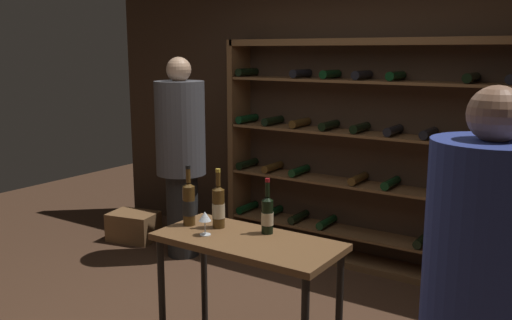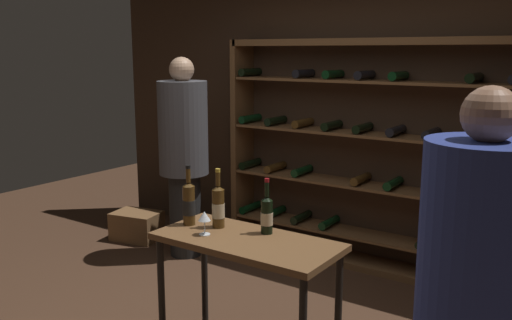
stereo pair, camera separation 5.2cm
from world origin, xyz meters
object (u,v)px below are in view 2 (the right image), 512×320
Objects in this scene: tasting_table at (247,256)px; wine_bottle_red_label at (189,203)px; wine_bottle_gold_foil at (267,214)px; wine_bottle_black_capsule at (218,206)px; person_guest_khaki at (184,149)px; person_guest_blue_shirt at (474,317)px; wine_crate at (137,226)px; wine_glass_stemmed_right at (204,217)px; wine_rack at (376,157)px.

wine_bottle_red_label reaches higher than tasting_table.
tasting_table is 0.28m from wine_bottle_gold_foil.
wine_bottle_black_capsule is 1.10× the size of wine_bottle_gold_foil.
person_guest_khaki is 3.59m from person_guest_blue_shirt.
person_guest_blue_shirt is (1.43, -0.62, 0.28)m from tasting_table.
wine_bottle_black_capsule is (2.07, -1.23, 0.83)m from wine_crate.
wine_glass_stemmed_right is at bearing -144.90° from person_guest_khaki.
wine_bottle_red_label is (1.16, -1.25, -0.05)m from person_guest_khaki.
wine_bottle_red_label is at bearing 154.71° from wine_glass_stemmed_right.
person_guest_khaki reaches higher than wine_bottle_gold_foil.
wine_rack is at bearing 83.15° from wine_glass_stemmed_right.
wine_bottle_black_capsule reaches higher than wine_crate.
wine_bottle_black_capsule is at bearing -166.81° from wine_bottle_gold_foil.
tasting_table is 1.58m from person_guest_blue_shirt.
wine_bottle_black_capsule reaches higher than wine_glass_stemmed_right.
tasting_table is 0.52m from wine_bottle_red_label.
wine_crate is at bearing 149.32° from wine_bottle_black_capsule.
tasting_table is at bearing 10.27° from person_guest_blue_shirt.
wine_bottle_gold_foil is at bearing -88.44° from wine_rack.
wine_rack reaches higher than wine_bottle_black_capsule.
person_guest_khaki reaches higher than person_guest_blue_shirt.
person_guest_blue_shirt is 1.84m from wine_bottle_black_capsule.
wine_bottle_black_capsule reaches higher than tasting_table.
person_guest_khaki is at bearing 142.16° from tasting_table.
wine_rack is at bearing -77.32° from person_guest_khaki.
wine_bottle_red_label is (-0.46, -1.94, -0.04)m from wine_rack.
tasting_table is 0.61× the size of person_guest_blue_shirt.
wine_crate is 1.23× the size of wine_bottle_red_label.
wine_bottle_black_capsule is 2.58× the size of wine_glass_stemmed_right.
wine_crate is at bearing 150.92° from tasting_table.
wine_bottle_gold_foil is 0.38m from wine_glass_stemmed_right.
wine_rack is at bearing 91.56° from wine_bottle_gold_foil.
wine_rack is 1.58× the size of person_guest_khaki.
tasting_table is 2.08m from person_guest_khaki.
person_guest_blue_shirt reaches higher than wine_bottle_red_label.
person_guest_khaki is 1.71m from wine_bottle_red_label.
wine_bottle_red_label is 1.03× the size of wine_bottle_black_capsule.
person_guest_blue_shirt is 12.43× the size of wine_glass_stemmed_right.
wine_bottle_gold_foil reaches higher than wine_glass_stemmed_right.
tasting_table is 0.37m from wine_bottle_black_capsule.
person_guest_blue_shirt is at bearing -22.09° from wine_bottle_black_capsule.
person_guest_khaki is (-1.62, 1.26, 0.30)m from tasting_table.
tasting_table is (0.00, -1.95, -0.29)m from wine_rack.
wine_bottle_black_capsule is at bearing 18.57° from wine_bottle_red_label.
tasting_table is 2.96× the size of wine_bottle_black_capsule.
wine_glass_stemmed_right is (-0.29, -0.24, -0.01)m from wine_bottle_gold_foil.
wine_bottle_red_label reaches higher than wine_bottle_gold_foil.
tasting_table is 2.74m from wine_crate.
wine_bottle_black_capsule is at bearing 164.71° from tasting_table.
person_guest_blue_shirt is 4.83× the size of wine_bottle_black_capsule.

